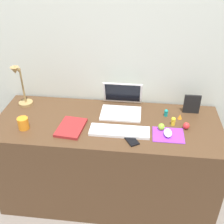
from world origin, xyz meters
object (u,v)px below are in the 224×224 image
object	(u,v)px
toy_figurine_lime	(161,127)
keyboard	(120,131)
picture_frame	(192,104)
toy_figurine_orange	(180,117)
laptop	(122,104)
toy_figurine_teal	(166,113)
mouse	(168,133)
toy_figurine_yellow	(173,121)
coffee_mug	(23,123)
notebook_pad	(71,127)
desk_lamp	(21,87)
cell_phone	(131,140)
toy_figurine_red	(186,126)

from	to	relation	value
toy_figurine_lime	keyboard	bearing A→B (deg)	-167.53
picture_frame	toy_figurine_orange	distance (m)	0.14
picture_frame	toy_figurine_orange	size ratio (longest dim) A/B	4.17
laptop	picture_frame	bearing A→B (deg)	2.45
toy_figurine_orange	toy_figurine_teal	size ratio (longest dim) A/B	0.65
mouse	toy_figurine_teal	distance (m)	0.24
toy_figurine_yellow	toy_figurine_lime	world-z (taller)	toy_figurine_yellow
laptop	coffee_mug	world-z (taller)	laptop
laptop	keyboard	size ratio (longest dim) A/B	0.73
notebook_pad	picture_frame	size ratio (longest dim) A/B	1.60
desk_lamp	coffee_mug	world-z (taller)	desk_lamp
cell_phone	coffee_mug	distance (m)	0.75
keyboard	toy_figurine_yellow	distance (m)	0.39
keyboard	desk_lamp	size ratio (longest dim) A/B	1.15
picture_frame	laptop	bearing A→B (deg)	-177.55
toy_figurine_red	picture_frame	bearing A→B (deg)	75.37
toy_figurine_orange	toy_figurine_teal	xyz separation A→B (m)	(-0.10, 0.03, 0.01)
picture_frame	toy_figurine_lime	distance (m)	0.34
coffee_mug	mouse	bearing A→B (deg)	1.96
toy_figurine_yellow	toy_figurine_teal	bearing A→B (deg)	111.74
toy_figurine_yellow	picture_frame	bearing A→B (deg)	51.14
laptop	toy_figurine_lime	distance (m)	0.37
toy_figurine_lime	laptop	bearing A→B (deg)	142.18
toy_figurine_orange	picture_frame	bearing A→B (deg)	46.29
laptop	toy_figurine_lime	size ratio (longest dim) A/B	5.99
notebook_pad	toy_figurine_red	distance (m)	0.80
picture_frame	toy_figurine_yellow	world-z (taller)	picture_frame
mouse	picture_frame	bearing A→B (deg)	58.80
toy_figurine_teal	cell_phone	bearing A→B (deg)	-126.46
picture_frame	toy_figurine_orange	xyz separation A→B (m)	(-0.09, -0.09, -0.06)
mouse	toy_figurine_yellow	bearing A→B (deg)	71.62
laptop	toy_figurine_lime	bearing A→B (deg)	-37.82
toy_figurine_red	desk_lamp	bearing A→B (deg)	172.26
toy_figurine_orange	desk_lamp	bearing A→B (deg)	177.99
keyboard	cell_phone	world-z (taller)	keyboard
coffee_mug	toy_figurine_red	size ratio (longest dim) A/B	1.70
toy_figurine_red	mouse	bearing A→B (deg)	-144.92
notebook_pad	toy_figurine_teal	distance (m)	0.71
notebook_pad	toy_figurine_teal	bearing A→B (deg)	25.91
coffee_mug	toy_figurine_yellow	bearing A→B (deg)	9.04
mouse	notebook_pad	size ratio (longest dim) A/B	0.40
laptop	cell_phone	bearing A→B (deg)	-75.71
laptop	toy_figurine_orange	xyz separation A→B (m)	(0.44, -0.07, -0.03)
mouse	picture_frame	world-z (taller)	picture_frame
toy_figurine_yellow	toy_figurine_teal	world-z (taller)	toy_figurine_yellow
toy_figurine_red	toy_figurine_teal	size ratio (longest dim) A/B	0.90
coffee_mug	toy_figurine_teal	distance (m)	1.03
coffee_mug	cell_phone	bearing A→B (deg)	-3.74
toy_figurine_yellow	laptop	bearing A→B (deg)	157.65
laptop	toy_figurine_red	distance (m)	0.51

